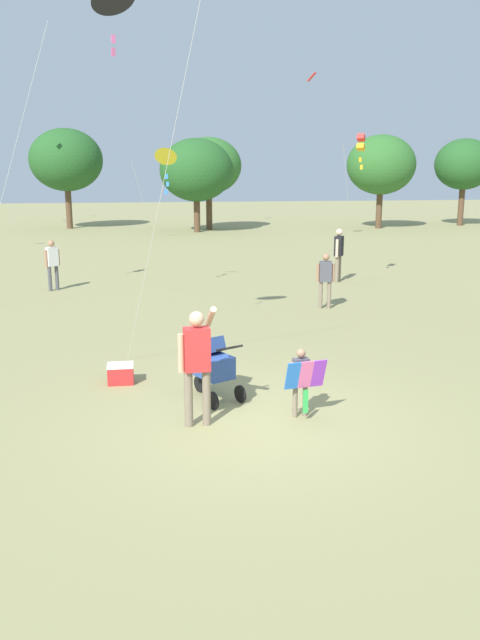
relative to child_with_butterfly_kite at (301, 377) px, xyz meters
The scene contains 13 objects.
ground_plane 1.00m from the child_with_butterfly_kite, behind, with size 120.00×120.00×0.00m, color #938E5B.
treeline_distant 30.27m from the child_with_butterfly_kite, 82.26° to the left, with size 28.05×7.01×5.81m.
child_with_butterfly_kite is the anchor object (origin of this frame).
person_adult_flyer 1.60m from the child_with_butterfly_kite, behind, with size 0.55×0.54×1.77m.
stroller 1.58m from the child_with_butterfly_kite, 140.88° to the left, with size 0.83×1.10×1.03m.
kite_adult_black 7.22m from the child_with_butterfly_kite, 127.38° to the left, with size 1.86×3.92×6.73m.
kite_green_novelty 11.09m from the child_with_butterfly_kite, 98.39° to the left, with size 1.32×2.56×4.20m.
kite_blue_high 12.27m from the child_with_butterfly_kite, 68.03° to the left, with size 1.56×2.92×4.63m.
distant_kites_cluster 25.14m from the child_with_butterfly_kite, 99.73° to the left, with size 31.70×15.47×9.17m.
person_red_shirt 12.02m from the child_with_butterfly_kite, 70.78° to the left, with size 0.39×0.49×1.72m.
person_sitting_far 12.19m from the child_with_butterfly_kite, 114.13° to the left, with size 0.41×0.35×1.52m.
person_couple_left 7.81m from the child_with_butterfly_kite, 71.90° to the left, with size 0.46×0.25×1.46m.
cooler_box 3.40m from the child_with_butterfly_kite, 143.77° to the left, with size 0.45×0.33×0.35m.
Camera 1 is at (-1.47, -8.97, 3.68)m, focal length 36.86 mm.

